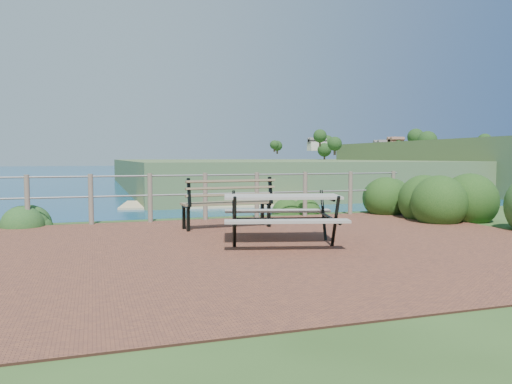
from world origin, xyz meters
TOP-DOWN VIEW (x-y plane):
  - ground at (0.00, 0.00)m, footprint 10.00×7.00m
  - ocean at (0.00, 200.00)m, footprint 1200.00×1200.00m
  - safety_railing at (0.00, 3.35)m, footprint 9.40×0.10m
  - distant_bay at (173.07, 202.61)m, footprint 290.00×232.36m
  - picnic_table at (0.50, 0.15)m, footprint 1.89×1.49m
  - park_bench at (0.13, 2.06)m, footprint 1.73×0.55m
  - shrub_right_front at (4.88, 1.86)m, footprint 1.39×1.39m
  - shrub_right_edge at (4.55, 3.25)m, footprint 1.04×1.04m
  - shrub_lip_west at (-3.41, 3.75)m, footprint 0.84×0.84m
  - shrub_lip_east at (2.44, 4.23)m, footprint 0.88×0.88m

SIDE VIEW (x-z plane):
  - distant_bay at x=173.07m, z-range -13.52..10.48m
  - ground at x=0.00m, z-range -0.06..0.06m
  - ocean at x=0.00m, z-range 0.00..0.00m
  - shrub_right_front at x=4.88m, z-range -0.99..0.99m
  - shrub_right_edge at x=4.55m, z-range -0.74..0.74m
  - shrub_lip_west at x=-3.41m, z-range -0.30..0.30m
  - shrub_lip_east at x=2.44m, z-range -0.33..0.33m
  - picnic_table at x=0.50m, z-range 0.10..0.85m
  - safety_railing at x=0.00m, z-range 0.07..1.07m
  - park_bench at x=0.13m, z-range 0.15..1.12m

